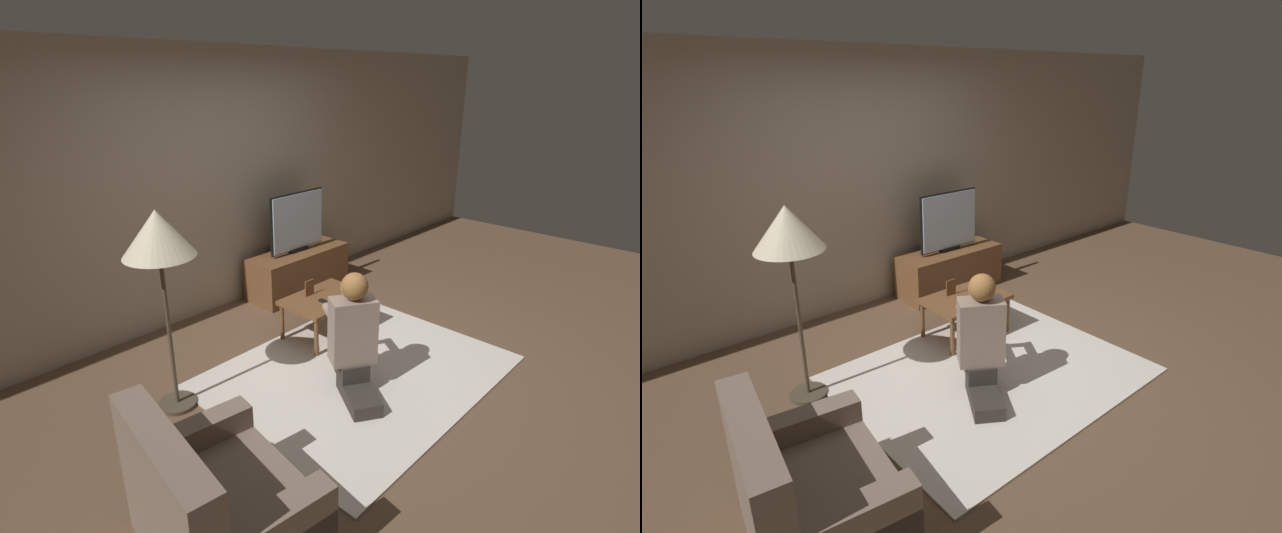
{
  "view_description": "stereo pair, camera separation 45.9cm",
  "coord_description": "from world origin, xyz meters",
  "views": [
    {
      "loc": [
        -2.82,
        -2.2,
        2.31
      ],
      "look_at": [
        0.32,
        0.74,
        0.67
      ],
      "focal_mm": 28.0,
      "sensor_mm": 36.0,
      "label": 1
    },
    {
      "loc": [
        -2.49,
        -2.52,
        2.31
      ],
      "look_at": [
        0.32,
        0.74,
        0.67
      ],
      "focal_mm": 28.0,
      "sensor_mm": 36.0,
      "label": 2
    }
  ],
  "objects": [
    {
      "name": "floor_lamp",
      "position": [
        -1.27,
        0.72,
        1.3
      ],
      "size": [
        0.49,
        0.49,
        1.51
      ],
      "color": "#4C4233",
      "rests_on": "ground_plane"
    },
    {
      "name": "coffee_table",
      "position": [
        0.28,
        0.65,
        0.35
      ],
      "size": [
        0.76,
        0.52,
        0.4
      ],
      "color": "brown",
      "rests_on": "ground_plane"
    },
    {
      "name": "wall_back",
      "position": [
        0.0,
        1.93,
        1.3
      ],
      "size": [
        10.0,
        0.06,
        2.6
      ],
      "color": "tan",
      "rests_on": "ground_plane"
    },
    {
      "name": "armchair",
      "position": [
        -1.79,
        -0.54,
        0.28
      ],
      "size": [
        0.84,
        1.0,
        0.85
      ],
      "rotation": [
        0.0,
        0.0,
        1.42
      ],
      "color": "#7A6656",
      "rests_on": "ground_plane"
    },
    {
      "name": "remote",
      "position": [
        0.19,
        0.54,
        0.41
      ],
      "size": [
        0.04,
        0.15,
        0.02
      ],
      "color": "black",
      "rests_on": "coffee_table"
    },
    {
      "name": "tv",
      "position": [
        0.86,
        1.58,
        0.82
      ],
      "size": [
        0.76,
        0.08,
        0.66
      ],
      "color": "black",
      "rests_on": "tv_stand"
    },
    {
      "name": "ground_plane",
      "position": [
        0.0,
        0.0,
        0.0
      ],
      "size": [
        10.0,
        10.0,
        0.0
      ],
      "primitive_type": "plane",
      "color": "brown"
    },
    {
      "name": "person_kneeling",
      "position": [
        -0.23,
        -0.12,
        0.5
      ],
      "size": [
        0.65,
        0.82,
        0.98
      ],
      "rotation": [
        0.0,
        0.0,
        2.57
      ],
      "color": "#332D28",
      "rests_on": "rug"
    },
    {
      "name": "tv_stand",
      "position": [
        0.86,
        1.58,
        0.24
      ],
      "size": [
        1.21,
        0.46,
        0.48
      ],
      "color": "brown",
      "rests_on": "ground_plane"
    },
    {
      "name": "rug",
      "position": [
        0.0,
        0.0,
        0.01
      ],
      "size": [
        2.33,
        1.84,
        0.02
      ],
      "color": "silver",
      "rests_on": "ground_plane"
    },
    {
      "name": "picture_frame",
      "position": [
        0.21,
        0.77,
        0.47
      ],
      "size": [
        0.11,
        0.01,
        0.15
      ],
      "color": "brown",
      "rests_on": "coffee_table"
    }
  ]
}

